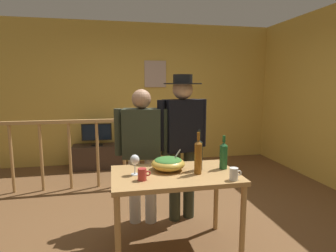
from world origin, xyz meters
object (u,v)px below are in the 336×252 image
Objects in this scene: serving_table at (175,183)px; person_standing_left at (142,146)px; wine_bottle_amber at (198,157)px; mug_white at (234,174)px; stair_railing at (97,145)px; flat_screen_tv at (97,133)px; salad_bowl at (168,163)px; wine_glass at (135,161)px; wine_bottle_dark at (199,154)px; mug_red at (142,174)px; tv_console at (98,156)px; person_standing_right at (182,135)px; wine_bottle_green at (224,155)px; framed_picture at (155,74)px.

serving_table is 0.75× the size of person_standing_left.
wine_bottle_amber is 0.35m from mug_white.
stair_railing is 4.61× the size of flat_screen_tv.
mug_white is 0.07× the size of person_standing_left.
salad_bowl reaches higher than wine_glass.
serving_table is 2.97× the size of wine_bottle_dark.
stair_railing is at bearing 112.68° from serving_table.
wine_glass is 0.48× the size of wine_bottle_amber.
salad_bowl is 1.71× the size of wine_glass.
tv_console is at bearing 99.85° from mug_red.
person_standing_right is (0.59, 0.60, 0.10)m from wine_glass.
wine_bottle_dark is at bearing 17.64° from mug_red.
wine_bottle_amber is at bearing -33.97° from salad_bowl.
person_standing_right is (-0.22, 0.90, 0.18)m from mug_white.
wine_bottle_amber is (-0.28, -0.10, 0.03)m from wine_bottle_green.
wine_bottle_amber reaches higher than mug_white.
mug_white is (1.27, -3.13, 0.60)m from tv_console.
wine_bottle_green is 0.84× the size of wine_bottle_amber.
framed_picture reaches higher than tv_console.
flat_screen_tv is at bearing 109.55° from wine_bottle_amber.
framed_picture is 0.34× the size of person_standing_left.
mug_white is (1.27, -3.10, 0.14)m from flat_screen_tv.
wine_bottle_dark is (0.60, 0.02, 0.02)m from wine_glass.
wine_bottle_green is (0.52, -0.06, 0.07)m from salad_bowl.
tv_console is at bearing 109.36° from wine_bottle_amber.
wine_bottle_amber reaches higher than salad_bowl.
stair_railing is 2.76× the size of tv_console.
wine_bottle_green is 0.65m from person_standing_right.
wine_bottle_dark is (0.24, 0.05, 0.25)m from serving_table.
serving_table is 0.19m from salad_bowl.
wine_bottle_amber is at bearing 76.35° from person_standing_right.
serving_table is 3.54× the size of wine_bottle_green.
tv_console is at bearing -75.81° from person_standing_right.
tv_console is 0.46m from flat_screen_tv.
framed_picture is 3.34m from serving_table.
flat_screen_tv is at bearing -164.36° from framed_picture.
stair_railing reaches higher than tv_console.
flat_screen_tv is (-0.00, -0.03, 0.46)m from tv_console.
tv_console is 2.37× the size of wine_bottle_amber.
salad_bowl is 0.56m from person_standing_left.
wine_glass is at bearing -80.49° from flat_screen_tv.
stair_railing is 0.97m from flat_screen_tv.
flat_screen_tv is 1.41× the size of wine_bottle_dark.
wine_bottle_green is at bearing 151.52° from person_standing_left.
person_standing_right is at bearing -64.38° from flat_screen_tv.
framed_picture is 3.20m from salad_bowl.
person_standing_right reaches higher than wine_glass.
stair_railing reaches higher than serving_table.
serving_table is (-0.32, -3.15, -1.08)m from framed_picture.
wine_bottle_green is at bearing 19.17° from wine_bottle_amber.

